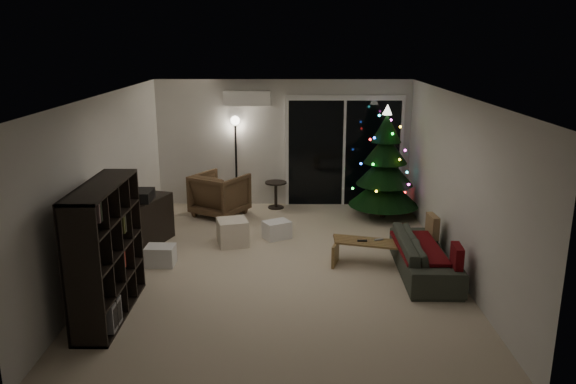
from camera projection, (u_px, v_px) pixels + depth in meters
name	position (u px, v px, depth m)	size (l,w,h in m)	color
room	(309.00, 175.00, 9.48)	(6.50, 7.51, 2.60)	beige
bookshelf	(89.00, 251.00, 6.64)	(0.41, 1.63, 1.63)	black
media_cabinet	(142.00, 224.00, 8.99)	(0.46, 1.23, 0.77)	black
stereo	(140.00, 196.00, 8.86)	(0.39, 0.46, 0.16)	black
armchair	(220.00, 194.00, 10.61)	(0.87, 0.89, 0.81)	#462E20
ottoman	(233.00, 232.00, 9.12)	(0.47, 0.47, 0.42)	beige
cardboard_box_a	(161.00, 256.00, 8.29)	(0.42, 0.32, 0.30)	white
cardboard_box_b	(277.00, 230.00, 9.42)	(0.42, 0.32, 0.30)	white
side_table	(276.00, 195.00, 11.10)	(0.43, 0.43, 0.53)	black
floor_lamp	(236.00, 162.00, 11.21)	(0.28, 0.28, 1.73)	black
sofa	(425.00, 256.00, 7.97)	(1.85, 0.72, 0.54)	#32362F
sofa_throw	(418.00, 248.00, 7.93)	(0.58, 1.33, 0.04)	#630E11
cushion_a	(432.00, 226.00, 8.53)	(0.11, 0.36, 0.36)	#956A48
cushion_b	(457.00, 258.00, 7.28)	(0.11, 0.36, 0.36)	#630E11
coffee_table	(372.00, 253.00, 8.31)	(1.14, 0.40, 0.36)	#A17F3E
remote_a	(362.00, 241.00, 8.26)	(0.14, 0.04, 0.02)	black
remote_b	(379.00, 240.00, 8.31)	(0.13, 0.04, 0.02)	slate
christmas_tree	(385.00, 162.00, 10.32)	(1.31, 1.31, 2.11)	black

